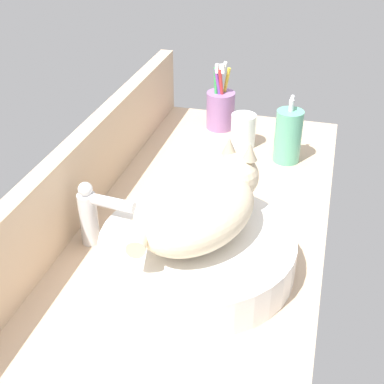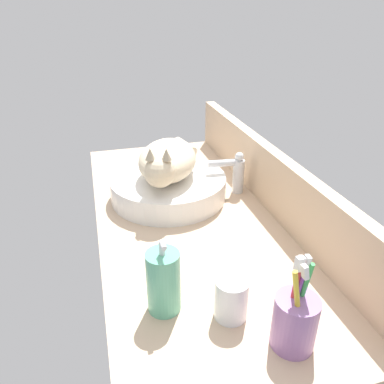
% 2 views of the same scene
% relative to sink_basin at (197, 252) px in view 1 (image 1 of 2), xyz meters
% --- Properties ---
extents(ground_plane, '(1.19, 0.53, 0.04)m').
position_rel_sink_basin_xyz_m(ground_plane, '(0.12, 0.04, -0.06)').
color(ground_plane, tan).
extents(backsplash_panel, '(1.19, 0.04, 0.17)m').
position_rel_sink_basin_xyz_m(backsplash_panel, '(0.12, 0.28, 0.05)').
color(backsplash_panel, '#CCAD8C').
rests_on(backsplash_panel, ground_plane).
extents(sink_basin, '(0.36, 0.36, 0.07)m').
position_rel_sink_basin_xyz_m(sink_basin, '(0.00, 0.00, 0.00)').
color(sink_basin, white).
rests_on(sink_basin, ground_plane).
extents(cat, '(0.30, 0.25, 0.14)m').
position_rel_sink_basin_xyz_m(cat, '(0.01, -0.00, 0.09)').
color(cat, beige).
rests_on(cat, sink_basin).
extents(faucet, '(0.04, 0.12, 0.14)m').
position_rel_sink_basin_xyz_m(faucet, '(0.02, 0.21, 0.04)').
color(faucet, silver).
rests_on(faucet, ground_plane).
extents(soap_dispenser, '(0.07, 0.07, 0.17)m').
position_rel_sink_basin_xyz_m(soap_dispenser, '(0.46, -0.11, 0.03)').
color(soap_dispenser, '#60B793').
rests_on(soap_dispenser, ground_plane).
extents(toothbrush_cup, '(0.08, 0.08, 0.19)m').
position_rel_sink_basin_xyz_m(toothbrush_cup, '(0.61, 0.09, 0.02)').
color(toothbrush_cup, '#996BA8').
rests_on(toothbrush_cup, ground_plane).
extents(water_glass, '(0.07, 0.07, 0.09)m').
position_rel_sink_basin_xyz_m(water_glass, '(0.52, 0.01, 0.00)').
color(water_glass, white).
rests_on(water_glass, ground_plane).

